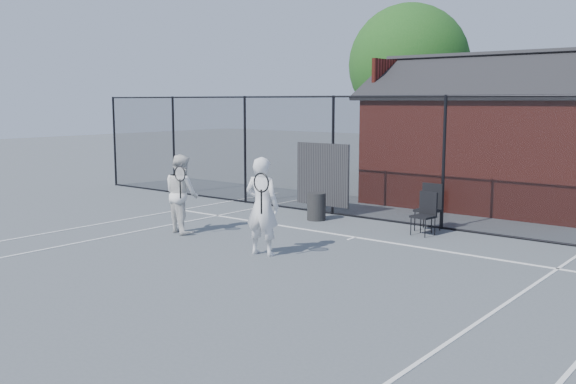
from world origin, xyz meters
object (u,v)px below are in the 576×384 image
Objects in this scene: player_back at (182,194)px; chair_left at (423,215)px; chair_right at (428,208)px; player_front at (262,206)px; clubhouse at (491,147)px; waste_bin at (316,207)px.

chair_left is at bearing 35.34° from player_back.
chair_right reaches higher than chair_left.
player_front is at bearing -9.74° from player_back.
player_back is at bearing 170.26° from player_front.
clubhouse is at bearing 82.95° from player_front.
chair_left is (4.27, 3.03, -0.41)m from player_back.
chair_left is 1.37× the size of waste_bin.
clubhouse is 3.78× the size of player_back.
clubhouse is 5.06m from chair_left.
clubhouse is at bearing 64.54° from player_back.
player_front is 2.04× the size of chair_left.
player_front is at bearing -69.52° from waste_bin.
chair_right is at bearing -85.46° from clubhouse.
chair_left is (1.53, 3.49, -0.47)m from player_front.
waste_bin is at bearing 64.70° from player_back.
player_front is 1.81× the size of chair_right.
clubhouse is at bearing 103.29° from chair_left.
clubhouse is 9.82× the size of waste_bin.
waste_bin is at bearing -168.70° from chair_right.
player_back is 2.60× the size of waste_bin.
waste_bin is (-2.34, -4.90, -1.28)m from clubhouse.
player_back reaches higher than chair_right.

